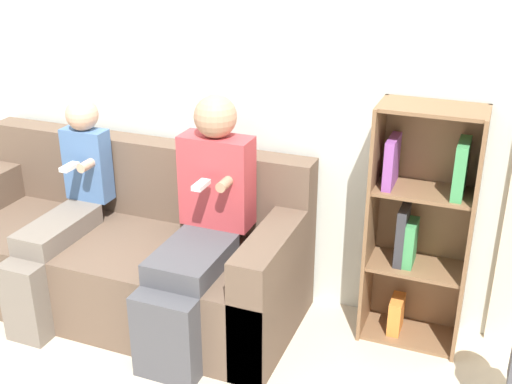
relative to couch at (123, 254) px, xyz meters
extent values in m
plane|color=beige|center=(0.16, -0.50, -0.30)|extent=(14.00, 14.00, 0.00)
cube|color=silver|center=(0.16, 0.44, 0.98)|extent=(10.00, 0.06, 2.55)
cube|color=brown|center=(0.00, -0.12, -0.08)|extent=(2.02, 0.65, 0.44)
cube|color=brown|center=(0.00, 0.29, 0.14)|extent=(2.02, 0.16, 0.89)
cube|color=brown|center=(0.92, -0.12, 0.03)|extent=(0.18, 0.65, 0.65)
cube|color=#47474C|center=(0.54, -0.50, -0.08)|extent=(0.32, 0.12, 0.44)
cube|color=#47474C|center=(0.54, -0.21, 0.19)|extent=(0.32, 0.47, 0.11)
cube|color=#B73D42|center=(0.54, 0.11, 0.49)|extent=(0.37, 0.17, 0.48)
sphere|color=tan|center=(0.54, 0.11, 0.83)|extent=(0.22, 0.22, 0.22)
cylinder|color=tan|center=(0.65, -0.03, 0.54)|extent=(0.05, 0.10, 0.05)
cube|color=white|center=(0.54, -0.08, 0.54)|extent=(0.05, 0.12, 0.02)
cube|color=#70665B|center=(-0.27, -0.50, -0.08)|extent=(0.22, 0.12, 0.44)
cube|color=#70665B|center=(-0.27, -0.18, 0.19)|extent=(0.22, 0.52, 0.11)
cube|color=#476B9E|center=(-0.27, 0.13, 0.46)|extent=(0.26, 0.12, 0.41)
sphere|color=tan|center=(-0.27, 0.13, 0.75)|extent=(0.18, 0.18, 0.18)
cylinder|color=tan|center=(-0.20, 0.02, 0.50)|extent=(0.05, 0.10, 0.05)
cube|color=white|center=(-0.27, -0.03, 0.50)|extent=(0.05, 0.12, 0.02)
cube|color=brown|center=(1.33, 0.26, 0.33)|extent=(0.02, 0.29, 1.25)
cube|color=brown|center=(1.81, 0.26, 0.33)|extent=(0.02, 0.29, 1.25)
cube|color=brown|center=(1.57, 0.39, 0.33)|extent=(0.50, 0.02, 1.25)
cube|color=brown|center=(1.57, 0.26, -0.29)|extent=(0.46, 0.26, 0.02)
cube|color=brown|center=(1.57, 0.26, 0.12)|extent=(0.46, 0.26, 0.02)
cube|color=brown|center=(1.57, 0.26, 0.53)|extent=(0.46, 0.26, 0.02)
cube|color=brown|center=(1.57, 0.26, 0.94)|extent=(0.46, 0.26, 0.02)
cube|color=orange|center=(1.50, 0.26, -0.18)|extent=(0.06, 0.15, 0.19)
cube|color=#934CA3|center=(1.40, 0.26, 0.66)|extent=(0.05, 0.20, 0.24)
cube|color=#333338|center=(1.49, 0.26, 0.28)|extent=(0.04, 0.16, 0.30)
cube|color=#429956|center=(1.72, 0.26, 0.67)|extent=(0.05, 0.22, 0.26)
cube|color=#429956|center=(1.53, 0.26, 0.25)|extent=(0.06, 0.15, 0.23)
camera|label=1|loc=(1.86, -2.66, 1.75)|focal=45.00mm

